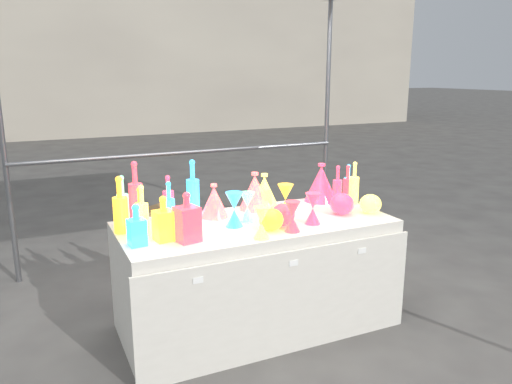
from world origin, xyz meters
name	(u,v)px	position (x,y,z in m)	size (l,w,h in m)	color
ground	(256,324)	(0.00, 0.00, 0.00)	(80.00, 80.00, 0.00)	#5E5C57
display_table	(257,275)	(0.00, -0.01, 0.37)	(1.84, 0.83, 0.75)	silver
background_building	(189,32)	(4.00, 14.00, 3.00)	(14.00, 6.00, 6.00)	#BFB49F
cardboard_box_closed	(172,234)	(-0.13, 1.66, 0.18)	(0.48, 0.35, 0.35)	#A47A4A
cardboard_box_flat	(155,213)	(0.01, 2.98, 0.03)	(0.63, 0.45, 0.05)	#A47A4A
bottle_0	(120,205)	(-0.85, 0.13, 0.93)	(0.09, 0.09, 0.36)	red
bottle_1	(193,187)	(-0.32, 0.35, 0.94)	(0.09, 0.09, 0.38)	#1A9226
bottle_2	(136,192)	(-0.72, 0.30, 0.96)	(0.09, 0.09, 0.41)	#E65A18
bottle_3	(168,196)	(-0.50, 0.34, 0.90)	(0.08, 0.08, 0.29)	#1F30B6
bottle_4	(142,210)	(-0.74, 0.02, 0.91)	(0.07, 0.07, 0.31)	#157B85
bottle_5	(123,201)	(-0.82, 0.24, 0.92)	(0.07, 0.07, 0.34)	#B52464
bottle_6	(140,209)	(-0.73, 0.14, 0.89)	(0.07, 0.07, 0.27)	red
bottle_7	(169,205)	(-0.56, 0.08, 0.90)	(0.07, 0.07, 0.31)	#1A9226
decanter_0	(164,218)	(-0.65, -0.12, 0.88)	(0.11, 0.11, 0.27)	red
decanter_1	(187,217)	(-0.53, -0.19, 0.90)	(0.13, 0.13, 0.30)	#E65A18
decanter_2	(137,225)	(-0.81, -0.14, 0.87)	(0.09, 0.09, 0.24)	#1A9226
hourglass_0	(292,217)	(0.11, -0.29, 0.85)	(0.10, 0.10, 0.19)	#E65A18
hourglass_1	(313,209)	(0.31, -0.20, 0.85)	(0.10, 0.10, 0.21)	#1F30B6
hourglass_2	(261,223)	(-0.12, -0.33, 0.85)	(0.10, 0.10, 0.19)	#157B85
hourglass_3	(247,207)	(-0.05, 0.02, 0.85)	(0.10, 0.10, 0.20)	#B52464
hourglass_4	(285,200)	(0.25, 0.05, 0.86)	(0.11, 0.11, 0.22)	red
hourglass_5	(234,209)	(-0.17, -0.04, 0.86)	(0.11, 0.11, 0.22)	#1A9226
globe_0	(271,221)	(0.00, -0.21, 0.81)	(0.15, 0.15, 0.12)	red
globe_1	(370,205)	(0.81, -0.16, 0.81)	(0.15, 0.15, 0.12)	#157B85
globe_2	(283,215)	(0.13, -0.14, 0.81)	(0.16, 0.16, 0.13)	#E65A18
globe_3	(342,205)	(0.61, -0.10, 0.82)	(0.17, 0.17, 0.13)	#1F30B6
lampshade_0	(255,191)	(0.12, 0.28, 0.89)	(0.23, 0.23, 0.27)	yellow
lampshade_1	(214,200)	(-0.21, 0.22, 0.87)	(0.19, 0.19, 0.23)	yellow
lampshade_2	(321,182)	(0.68, 0.28, 0.90)	(0.25, 0.25, 0.29)	#1F30B6
lampshade_3	(264,191)	(0.19, 0.26, 0.88)	(0.22, 0.22, 0.26)	#157B85
bottle_8	(348,183)	(0.86, 0.18, 0.89)	(0.06, 0.06, 0.29)	#1A9226
bottle_9	(347,184)	(0.84, 0.16, 0.89)	(0.06, 0.06, 0.29)	#E65A18
bottle_10	(337,185)	(0.72, 0.12, 0.90)	(0.07, 0.07, 0.30)	#1F30B6
bottle_11	(354,183)	(0.86, 0.11, 0.91)	(0.07, 0.07, 0.32)	#157B85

